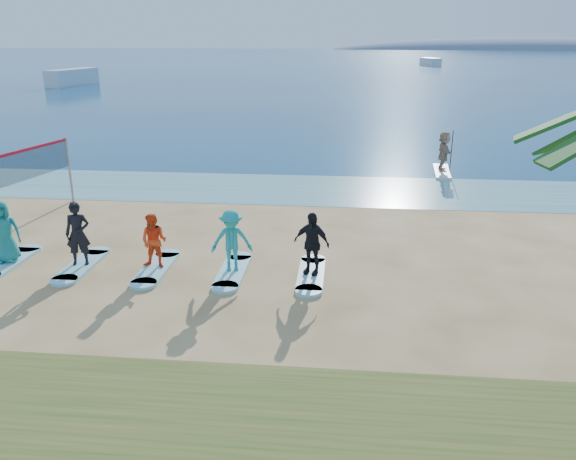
# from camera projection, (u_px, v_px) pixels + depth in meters

# --- Properties ---
(ground) EXTENTS (600.00, 600.00, 0.00)m
(ground) POSITION_uv_depth(u_px,v_px,m) (229.00, 296.00, 13.97)
(ground) COLOR tan
(ground) RESTS_ON ground
(shallow_water) EXTENTS (600.00, 600.00, 0.00)m
(shallow_water) POSITION_uv_depth(u_px,v_px,m) (278.00, 189.00, 23.85)
(shallow_water) COLOR teal
(shallow_water) RESTS_ON ground
(ocean) EXTENTS (600.00, 600.00, 0.00)m
(ocean) POSITION_uv_depth(u_px,v_px,m) (337.00, 59.00, 164.49)
(ocean) COLOR navy
(ocean) RESTS_ON ground
(island_ridge) EXTENTS (220.00, 56.00, 18.00)m
(island_ridge) POSITION_uv_depth(u_px,v_px,m) (527.00, 49.00, 287.32)
(island_ridge) COLOR slate
(island_ridge) RESTS_ON ground
(paddleboard) EXTENTS (0.98, 3.05, 0.12)m
(paddleboard) POSITION_uv_depth(u_px,v_px,m) (442.00, 171.00, 26.65)
(paddleboard) COLOR silver
(paddleboard) RESTS_ON ground
(paddleboarder) EXTENTS (0.66, 1.74, 1.83)m
(paddleboarder) POSITION_uv_depth(u_px,v_px,m) (444.00, 151.00, 26.33)
(paddleboarder) COLOR tan
(paddleboarder) RESTS_ON paddleboard
(boat_offshore_a) EXTENTS (3.53, 9.22, 2.12)m
(boat_offshore_a) POSITION_uv_depth(u_px,v_px,m) (73.00, 85.00, 74.53)
(boat_offshore_a) COLOR silver
(boat_offshore_a) RESTS_ON ground
(boat_offshore_b) EXTENTS (4.10, 6.81, 1.73)m
(boat_offshore_b) POSITION_uv_depth(u_px,v_px,m) (430.00, 66.00, 124.39)
(boat_offshore_b) COLOR silver
(boat_offshore_b) RESTS_ON ground
(surfboard_0) EXTENTS (0.70, 2.20, 0.09)m
(surfboard_0) POSITION_uv_depth(u_px,v_px,m) (9.00, 262.00, 15.94)
(surfboard_0) COLOR #8ED4DC
(surfboard_0) RESTS_ON ground
(student_0) EXTENTS (1.00, 0.80, 1.78)m
(student_0) POSITION_uv_depth(u_px,v_px,m) (4.00, 231.00, 15.63)
(student_0) COLOR #1A807C
(student_0) RESTS_ON surfboard_0
(surfboard_1) EXTENTS (0.70, 2.20, 0.09)m
(surfboard_1) POSITION_uv_depth(u_px,v_px,m) (82.00, 265.00, 15.74)
(surfboard_1) COLOR #8ED4DC
(surfboard_1) RESTS_ON ground
(student_1) EXTENTS (0.73, 0.57, 1.79)m
(student_1) POSITION_uv_depth(u_px,v_px,m) (78.00, 234.00, 15.43)
(student_1) COLOR black
(student_1) RESTS_ON surfboard_1
(surfboard_2) EXTENTS (0.70, 2.20, 0.09)m
(surfboard_2) POSITION_uv_depth(u_px,v_px,m) (156.00, 268.00, 15.54)
(surfboard_2) COLOR #8ED4DC
(surfboard_2) RESTS_ON ground
(student_2) EXTENTS (0.80, 0.65, 1.52)m
(student_2) POSITION_uv_depth(u_px,v_px,m) (154.00, 241.00, 15.27)
(student_2) COLOR #E94418
(student_2) RESTS_ON surfboard_2
(surfboard_3) EXTENTS (0.70, 2.20, 0.09)m
(surfboard_3) POSITION_uv_depth(u_px,v_px,m) (233.00, 271.00, 15.33)
(surfboard_3) COLOR #8ED4DC
(surfboard_3) RESTS_ON ground
(student_3) EXTENTS (1.21, 0.84, 1.71)m
(student_3) POSITION_uv_depth(u_px,v_px,m) (232.00, 240.00, 15.04)
(student_3) COLOR teal
(student_3) RESTS_ON surfboard_3
(surfboard_4) EXTENTS (0.70, 2.20, 0.09)m
(surfboard_4) POSITION_uv_depth(u_px,v_px,m) (311.00, 274.00, 15.13)
(surfboard_4) COLOR #8ED4DC
(surfboard_4) RESTS_ON ground
(student_4) EXTENTS (1.08, 0.74, 1.71)m
(student_4) POSITION_uv_depth(u_px,v_px,m) (312.00, 243.00, 14.84)
(student_4) COLOR black
(student_4) RESTS_ON surfboard_4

